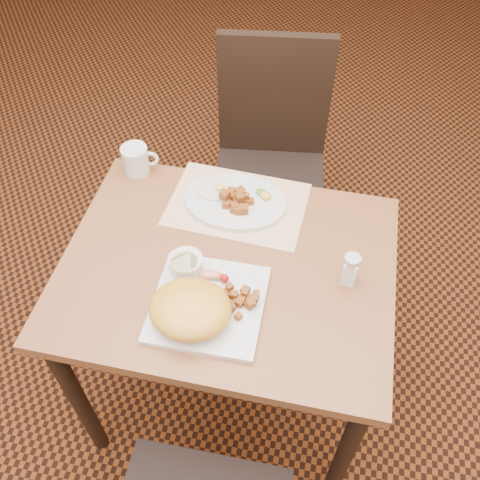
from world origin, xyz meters
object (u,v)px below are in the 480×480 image
plate_square (208,304)px  coffee_mug (136,160)px  table (228,288)px  plate_oval (235,202)px  chair_far (271,154)px  salt_shaker (350,269)px

plate_square → coffee_mug: bearing=127.4°
table → plate_oval: bearing=96.7°
table → plate_square: plate_square is taller
table → chair_far: chair_far is taller
chair_far → salt_shaker: (0.32, -0.70, 0.26)m
chair_far → plate_oval: chair_far is taller
chair_far → plate_square: size_ratio=3.46×
salt_shaker → plate_oval: bearing=148.7°
chair_far → coffee_mug: 0.61m
table → chair_far: bearing=89.6°
table → plate_oval: (-0.03, 0.23, 0.12)m
plate_oval → salt_shaker: salt_shaker is taller
plate_oval → coffee_mug: 0.34m
plate_oval → coffee_mug: coffee_mug is taller
chair_far → coffee_mug: size_ratio=8.63×
plate_oval → chair_far: bearing=86.3°
table → coffee_mug: 0.50m
table → salt_shaker: bearing=2.5°
plate_oval → salt_shaker: size_ratio=3.05×
chair_far → plate_square: chair_far is taller
chair_far → coffee_mug: chair_far is taller
table → chair_far: (0.01, 0.72, -0.10)m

